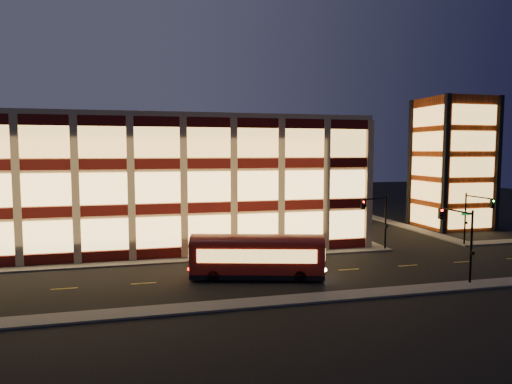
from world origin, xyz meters
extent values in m
plane|color=black|center=(0.00, 0.00, 0.00)|extent=(200.00, 200.00, 0.00)
cube|color=#514F4C|center=(-3.00, 1.00, 0.07)|extent=(54.00, 2.00, 0.15)
cube|color=#514F4C|center=(23.00, 17.00, 0.07)|extent=(2.00, 30.00, 0.15)
cube|color=#514F4C|center=(40.00, 1.00, 0.07)|extent=(14.00, 2.00, 0.15)
cube|color=#514F4C|center=(34.00, 17.00, 0.07)|extent=(2.00, 30.00, 0.15)
cube|color=#514F4C|center=(0.00, -13.00, 0.07)|extent=(100.00, 2.00, 0.15)
cube|color=tan|center=(-3.00, 17.00, 7.00)|extent=(50.00, 30.00, 14.00)
cube|color=tan|center=(-3.00, 17.00, 14.25)|extent=(50.40, 30.40, 0.50)
cube|color=#470C0A|center=(-3.00, 1.88, 0.65)|extent=(50.10, 0.25, 1.00)
cube|color=#F8C268|center=(-3.00, 1.90, 2.75)|extent=(49.00, 0.20, 3.00)
cube|color=#470C0A|center=(22.12, 17.00, 0.65)|extent=(0.25, 30.10, 1.00)
cube|color=#F8C268|center=(22.10, 17.00, 2.75)|extent=(0.20, 29.00, 3.00)
cube|color=#470C0A|center=(-3.00, 1.88, 5.05)|extent=(50.10, 0.25, 1.00)
cube|color=#F8C268|center=(-3.00, 1.90, 7.15)|extent=(49.00, 0.20, 3.00)
cube|color=#470C0A|center=(22.12, 17.00, 5.05)|extent=(0.25, 30.10, 1.00)
cube|color=#F8C268|center=(22.10, 17.00, 7.15)|extent=(0.20, 29.00, 3.00)
cube|color=#470C0A|center=(-3.00, 1.88, 9.45)|extent=(50.10, 0.25, 1.00)
cube|color=#F8C268|center=(-3.00, 1.90, 11.55)|extent=(49.00, 0.20, 3.00)
cube|color=#470C0A|center=(22.12, 17.00, 9.45)|extent=(0.25, 30.10, 1.00)
cube|color=#F8C268|center=(22.10, 17.00, 11.55)|extent=(0.20, 29.00, 3.00)
cube|color=#8C3814|center=(40.00, 12.00, 9.00)|extent=(8.00, 8.00, 18.00)
cube|color=black|center=(36.00, 8.00, 9.00)|extent=(0.60, 0.60, 18.00)
cube|color=black|center=(44.00, 8.00, 9.00)|extent=(0.60, 0.60, 18.00)
cube|color=black|center=(36.00, 16.00, 9.00)|extent=(0.60, 0.60, 18.00)
cube|color=black|center=(44.00, 16.00, 9.00)|extent=(0.60, 0.60, 18.00)
cube|color=#F8B656|center=(40.00, 7.92, 1.80)|extent=(6.60, 0.16, 2.60)
cube|color=#F8B656|center=(35.92, 12.00, 1.80)|extent=(0.16, 6.60, 2.60)
cube|color=#F8B656|center=(40.00, 7.92, 5.20)|extent=(6.60, 0.16, 2.60)
cube|color=#F8B656|center=(35.92, 12.00, 5.20)|extent=(0.16, 6.60, 2.60)
cube|color=#F8B656|center=(40.00, 7.92, 8.60)|extent=(6.60, 0.16, 2.60)
cube|color=#F8B656|center=(35.92, 12.00, 8.60)|extent=(0.16, 6.60, 2.60)
cube|color=#F8B656|center=(40.00, 7.92, 12.00)|extent=(6.60, 0.16, 2.60)
cube|color=#F8B656|center=(35.92, 12.00, 12.00)|extent=(0.16, 6.60, 2.60)
cube|color=#F8B656|center=(40.00, 7.92, 15.40)|extent=(6.60, 0.16, 2.60)
cube|color=#F8B656|center=(35.92, 12.00, 15.40)|extent=(0.16, 6.60, 2.60)
cylinder|color=black|center=(23.50, 0.80, 3.00)|extent=(0.18, 0.18, 6.00)
cylinder|color=black|center=(21.75, 0.05, 5.70)|extent=(3.56, 1.63, 0.14)
cube|color=black|center=(20.00, -0.70, 5.20)|extent=(0.32, 0.32, 0.95)
sphere|color=#FF0C05|center=(20.00, -0.88, 5.50)|extent=(0.20, 0.20, 0.20)
cube|color=black|center=(23.50, 0.60, 2.60)|extent=(0.25, 0.18, 0.28)
cylinder|color=black|center=(33.50, 0.80, 3.00)|extent=(0.18, 0.18, 6.00)
cylinder|color=black|center=(33.50, -1.20, 5.70)|extent=(0.14, 4.00, 0.14)
cube|color=black|center=(33.50, -3.20, 5.20)|extent=(0.32, 0.32, 0.95)
sphere|color=#0CFF26|center=(33.50, -3.38, 5.50)|extent=(0.20, 0.20, 0.20)
cube|color=black|center=(33.50, 0.60, 2.60)|extent=(0.25, 0.18, 0.28)
cube|color=#0C7226|center=(33.50, 0.65, 3.60)|extent=(1.20, 0.06, 0.28)
cylinder|color=black|center=(23.50, -12.50, 3.00)|extent=(0.18, 0.18, 6.00)
cylinder|color=black|center=(23.50, -10.50, 5.70)|extent=(0.14, 4.00, 0.14)
cube|color=black|center=(23.50, -8.50, 5.20)|extent=(0.32, 0.32, 0.95)
sphere|color=#FF0C05|center=(23.50, -8.68, 5.50)|extent=(0.20, 0.20, 0.20)
cube|color=black|center=(23.50, -12.70, 2.60)|extent=(0.25, 0.18, 0.28)
cube|color=#921107|center=(7.28, -6.75, 1.88)|extent=(11.39, 5.56, 2.54)
cube|color=black|center=(7.28, -6.75, 0.39)|extent=(11.39, 5.56, 0.39)
cylinder|color=black|center=(3.55, -7.00, 0.50)|extent=(1.05, 0.58, 0.99)
cylinder|color=black|center=(4.18, -4.65, 0.50)|extent=(1.05, 0.58, 0.99)
cylinder|color=black|center=(10.37, -8.85, 0.50)|extent=(1.05, 0.58, 0.99)
cylinder|color=black|center=(11.01, -6.50, 0.50)|extent=(1.05, 0.58, 0.99)
cube|color=#F8B656|center=(6.91, -8.11, 2.21)|extent=(9.40, 2.60, 1.10)
cube|color=#F8B656|center=(7.65, -5.39, 2.21)|extent=(9.40, 2.60, 1.10)
camera|label=1|loc=(-1.81, -43.21, 10.66)|focal=32.00mm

